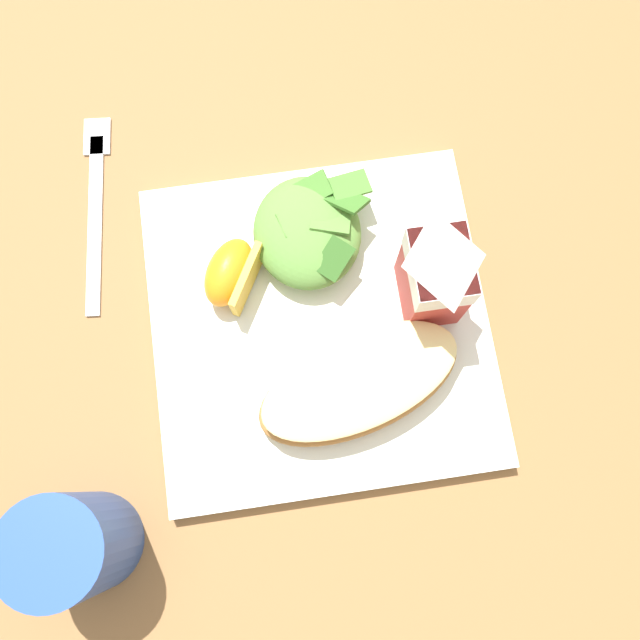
{
  "coord_description": "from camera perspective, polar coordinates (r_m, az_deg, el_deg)",
  "views": [
    {
      "loc": [
        0.13,
        -0.02,
        0.58
      ],
      "look_at": [
        0.0,
        0.0,
        0.03
      ],
      "focal_mm": 38.74,
      "sensor_mm": 36.0,
      "label": 1
    }
  ],
  "objects": [
    {
      "name": "ground",
      "position": [
        0.59,
        0.0,
        -0.59
      ],
      "size": [
        3.0,
        3.0,
        0.0
      ],
      "primitive_type": "plane",
      "color": "olive"
    },
    {
      "name": "white_plate",
      "position": [
        0.58,
        0.0,
        -0.42
      ],
      "size": [
        0.28,
        0.28,
        0.02
      ],
      "primitive_type": "cube",
      "color": "white",
      "rests_on": "ground"
    },
    {
      "name": "cheesy_pizza_bread",
      "position": [
        0.55,
        3.25,
        -5.19
      ],
      "size": [
        0.12,
        0.19,
        0.04
      ],
      "color": "#A87038",
      "rests_on": "white_plate"
    },
    {
      "name": "green_salad_pile",
      "position": [
        0.58,
        -0.63,
        7.36
      ],
      "size": [
        0.1,
        0.1,
        0.05
      ],
      "color": "#5B8E3D",
      "rests_on": "white_plate"
    },
    {
      "name": "milk_carton",
      "position": [
        0.53,
        9.61,
        3.81
      ],
      "size": [
        0.06,
        0.04,
        0.11
      ],
      "color": "#B7332D",
      "rests_on": "white_plate"
    },
    {
      "name": "orange_wedge_front",
      "position": [
        0.57,
        -7.35,
        3.85
      ],
      "size": [
        0.07,
        0.06,
        0.04
      ],
      "color": "orange",
      "rests_on": "white_plate"
    },
    {
      "name": "metal_fork",
      "position": [
        0.66,
        -18.07,
        9.67
      ],
      "size": [
        0.19,
        0.04,
        0.01
      ],
      "color": "silver",
      "rests_on": "ground"
    },
    {
      "name": "drinking_blue_cup",
      "position": [
        0.56,
        -19.69,
        -17.19
      ],
      "size": [
        0.08,
        0.08,
        0.11
      ],
      "primitive_type": "cylinder",
      "color": "#284CA3",
      "rests_on": "ground"
    }
  ]
}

